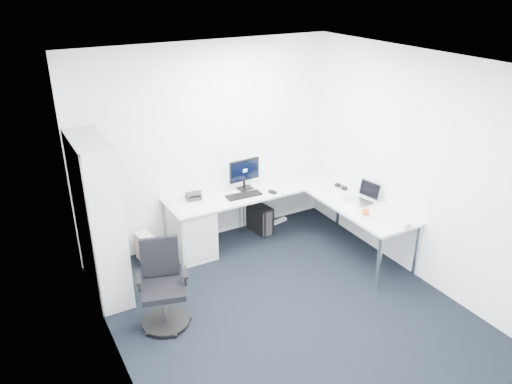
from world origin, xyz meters
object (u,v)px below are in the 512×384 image
bookshelf (99,220)px  laptop (360,194)px  l_desk (269,223)px  task_chair (163,287)px  monitor (245,174)px

bookshelf → laptop: bearing=-13.2°
l_desk → laptop: bearing=-36.1°
bookshelf → task_chair: (0.38, -0.91, -0.47)m
monitor → l_desk: bearing=-75.2°
bookshelf → task_chair: 1.10m
bookshelf → monitor: size_ratio=4.18×
l_desk → bookshelf: bookshelf is taller
bookshelf → laptop: bookshelf is taller
task_chair → monitor: 2.15m
bookshelf → l_desk: bearing=-1.3°
laptop → task_chair: bearing=173.8°
laptop → bookshelf: bearing=156.7°
task_chair → laptop: 2.76m
l_desk → monitor: size_ratio=5.59×
task_chair → laptop: (2.73, 0.18, 0.39)m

